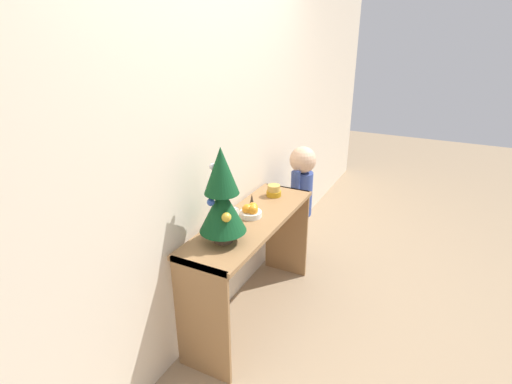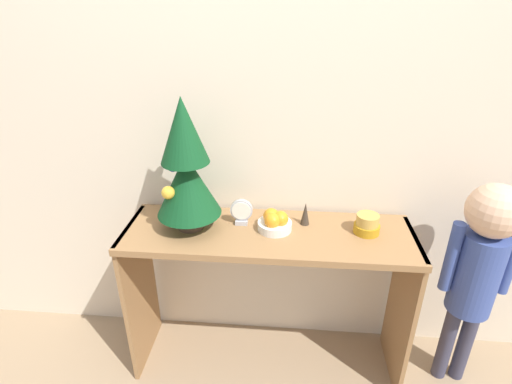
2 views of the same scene
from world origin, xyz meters
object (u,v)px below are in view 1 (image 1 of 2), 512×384
Objects in this scene: fruit_bowl at (251,211)px; child_figure at (302,186)px; singing_bowl at (274,191)px; mini_tree at (222,197)px; figurine at (252,201)px; desk_clock at (235,216)px.

child_figure reaches higher than fruit_bowl.
mini_tree is at bearing -178.55° from singing_bowl.
singing_bowl is 0.11× the size of child_figure.
mini_tree is 5.52× the size of figurine.
singing_bowl is 0.55m from desk_clock.
child_figure reaches higher than desk_clock.
fruit_bowl is (0.37, 0.01, -0.25)m from mini_tree.
desk_clock is 1.04m from child_figure.
desk_clock is at bearing 165.67° from fruit_bowl.
mini_tree is 1.31m from child_figure.
figurine reaches higher than fruit_bowl.
child_figure is at bearing -7.59° from figurine.
fruit_bowl is 0.16m from desk_clock.
desk_clock is at bearing 175.76° from child_figure.
singing_bowl is 0.27m from figurine.
fruit_bowl is 1.42× the size of figurine.
desk_clock reaches higher than fruit_bowl.
singing_bowl is at bearing 1.45° from mini_tree.
singing_bowl is at bearing -10.85° from figurine.
fruit_bowl is at bearing -178.47° from singing_bowl.
singing_bowl is at bearing 1.53° from fruit_bowl.
mini_tree is 5.23× the size of singing_bowl.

